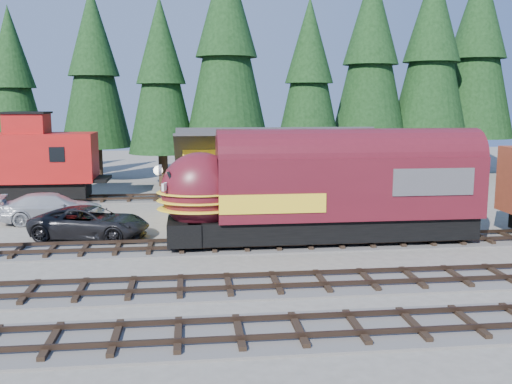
{
  "coord_description": "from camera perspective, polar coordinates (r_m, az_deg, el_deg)",
  "views": [
    {
      "loc": [
        -5.57,
        -22.53,
        6.92
      ],
      "look_at": [
        -2.46,
        4.0,
        2.66
      ],
      "focal_mm": 40.0,
      "sensor_mm": 36.0,
      "label": 1
    }
  ],
  "objects": [
    {
      "name": "pickup_truck_a",
      "position": [
        30.2,
        -16.22,
        -2.96
      ],
      "size": [
        6.38,
        4.04,
        1.64
      ],
      "primitive_type": "imported",
      "rotation": [
        0.0,
        0.0,
        1.33
      ],
      "color": "black",
      "rests_on": "ground"
    },
    {
      "name": "depot",
      "position": [
        33.73,
        2.86,
        2.31
      ],
      "size": [
        12.8,
        7.0,
        5.3
      ],
      "color": "yellow",
      "rests_on": "ground"
    },
    {
      "name": "caboose",
      "position": [
        42.47,
        -23.09,
        2.81
      ],
      "size": [
        11.09,
        3.22,
        5.77
      ],
      "color": "black",
      "rests_on": "ground"
    },
    {
      "name": "ground",
      "position": [
        24.22,
        6.96,
        -7.61
      ],
      "size": [
        120.0,
        120.0,
        0.0
      ],
      "primitive_type": "plane",
      "color": "#6B665B",
      "rests_on": "ground"
    },
    {
      "name": "track_siding",
      "position": [
        31.52,
        23.18,
        -4.26
      ],
      "size": [
        68.0,
        3.2,
        0.33
      ],
      "color": "#4C4947",
      "rests_on": "ground"
    },
    {
      "name": "locomotive",
      "position": [
        27.56,
        5.96,
        -0.22
      ],
      "size": [
        15.66,
        3.11,
        4.26
      ],
      "color": "black",
      "rests_on": "ground"
    },
    {
      "name": "pickup_truck_b",
      "position": [
        34.98,
        -19.66,
        -1.48
      ],
      "size": [
        6.09,
        3.24,
        1.68
      ],
      "primitive_type": "imported",
      "rotation": [
        0.0,
        0.0,
        1.73
      ],
      "color": "#B6B9BE",
      "rests_on": "ground"
    },
    {
      "name": "conifer_backdrop",
      "position": [
        49.64,
        8.43,
        12.87
      ],
      "size": [
        78.4,
        24.08,
        17.63
      ],
      "color": "black",
      "rests_on": "ground"
    },
    {
      "name": "track_spur",
      "position": [
        41.35,
        -12.74,
        -0.72
      ],
      "size": [
        32.0,
        3.2,
        0.33
      ],
      "color": "#4C4947",
      "rests_on": "ground"
    }
  ]
}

